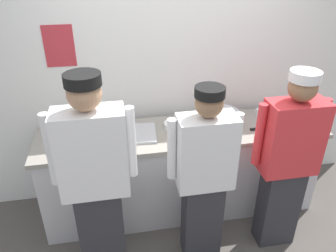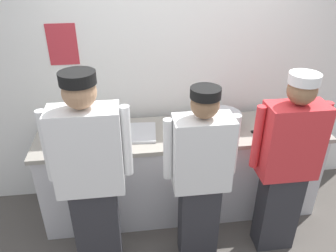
# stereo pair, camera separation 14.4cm
# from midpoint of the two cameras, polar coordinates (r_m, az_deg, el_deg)

# --- Properties ---
(ground_plane) EXTENTS (9.00, 9.00, 0.00)m
(ground_plane) POSITION_cam_midpoint_polar(r_m,az_deg,el_deg) (3.40, 2.26, -17.43)
(ground_plane) COLOR #514C47
(wall_back) EXTENTS (4.24, 0.11, 2.82)m
(wall_back) POSITION_cam_midpoint_polar(r_m,az_deg,el_deg) (3.31, -0.33, 10.46)
(wall_back) COLOR white
(wall_back) RESTS_ON ground
(prep_counter) EXTENTS (2.70, 0.65, 0.92)m
(prep_counter) POSITION_cam_midpoint_polar(r_m,az_deg,el_deg) (3.35, 1.12, -7.69)
(prep_counter) COLOR silver
(prep_counter) RESTS_ON ground
(chef_near_left) EXTENTS (0.63, 0.24, 1.76)m
(chef_near_left) POSITION_cam_midpoint_polar(r_m,az_deg,el_deg) (2.52, -14.05, -8.93)
(chef_near_left) COLOR #2D2D33
(chef_near_left) RESTS_ON ground
(chef_center) EXTENTS (0.59, 0.24, 1.60)m
(chef_center) POSITION_cam_midpoint_polar(r_m,az_deg,el_deg) (2.65, 4.74, -8.40)
(chef_center) COLOR #2D2D33
(chef_center) RESTS_ON ground
(chef_far_right) EXTENTS (0.60, 0.24, 1.66)m
(chef_far_right) POSITION_cam_midpoint_polar(r_m,az_deg,el_deg) (2.89, 18.58, -5.66)
(chef_far_right) COLOR #2D2D33
(chef_far_right) RESTS_ON ground
(plate_stack_front) EXTENTS (0.25, 0.25, 0.05)m
(plate_stack_front) POSITION_cam_midpoint_polar(r_m,az_deg,el_deg) (3.14, 0.22, 0.16)
(plate_stack_front) COLOR white
(plate_stack_front) RESTS_ON prep_counter
(mixing_bowl_steel) EXTENTS (0.36, 0.36, 0.14)m
(mixing_bowl_steel) POSITION_cam_midpoint_polar(r_m,az_deg,el_deg) (3.20, 7.81, 1.36)
(mixing_bowl_steel) COLOR #B7BABF
(mixing_bowl_steel) RESTS_ON prep_counter
(sheet_tray) EXTENTS (0.54, 0.40, 0.02)m
(sheet_tray) POSITION_cam_midpoint_polar(r_m,az_deg,el_deg) (3.05, -8.31, -1.41)
(sheet_tray) COLOR #B7BABF
(sheet_tray) RESTS_ON prep_counter
(squeeze_bottle_primary) EXTENTS (0.05, 0.05, 0.18)m
(squeeze_bottle_primary) POSITION_cam_midpoint_polar(r_m,az_deg,el_deg) (2.94, -0.25, -0.54)
(squeeze_bottle_primary) COLOR orange
(squeeze_bottle_primary) RESTS_ON prep_counter
(squeeze_bottle_secondary) EXTENTS (0.06, 0.06, 0.20)m
(squeeze_bottle_secondary) POSITION_cam_midpoint_polar(r_m,az_deg,el_deg) (3.11, -17.29, -0.04)
(squeeze_bottle_secondary) COLOR #56A333
(squeeze_bottle_secondary) RESTS_ON prep_counter
(ramekin_green_sauce) EXTENTS (0.09, 0.09, 0.04)m
(ramekin_green_sauce) POSITION_cam_midpoint_polar(r_m,az_deg,el_deg) (2.91, -17.20, -3.81)
(ramekin_green_sauce) COLOR white
(ramekin_green_sauce) RESTS_ON prep_counter
(ramekin_red_sauce) EXTENTS (0.08, 0.08, 0.04)m
(ramekin_red_sauce) POSITION_cam_midpoint_polar(r_m,az_deg,el_deg) (2.98, 2.37, -1.70)
(ramekin_red_sauce) COLOR white
(ramekin_red_sauce) RESTS_ON prep_counter
(deli_cup) EXTENTS (0.09, 0.09, 0.09)m
(deli_cup) POSITION_cam_midpoint_polar(r_m,az_deg,el_deg) (3.43, 14.50, 2.15)
(deli_cup) COLOR white
(deli_cup) RESTS_ON prep_counter
(chefs_knife) EXTENTS (0.28, 0.03, 0.02)m
(chefs_knife) POSITION_cam_midpoint_polar(r_m,az_deg,el_deg) (3.22, 14.63, -0.47)
(chefs_knife) COLOR #B7BABF
(chefs_knife) RESTS_ON prep_counter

